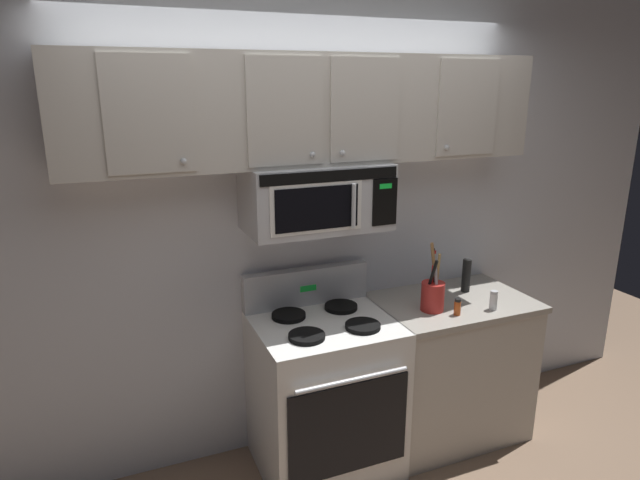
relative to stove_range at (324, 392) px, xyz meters
The scene contains 9 objects.
back_wall 0.95m from the stove_range, 90.00° to the left, with size 5.20×0.10×2.70m, color silver.
stove_range is the anchor object (origin of this frame).
over_range_microwave 1.11m from the stove_range, 90.14° to the left, with size 0.76×0.43×0.35m.
upper_cabinets 1.56m from the stove_range, 90.00° to the left, with size 2.50×0.36×0.55m.
counter_segment 0.84m from the stove_range, ahead, with size 0.93×0.65×0.90m.
utensil_crock_red 0.84m from the stove_range, ahead, with size 0.13×0.13×0.40m.
salt_shaker 1.10m from the stove_range, 12.18° to the right, with size 0.04×0.04×0.11m.
pepper_mill 1.13m from the stove_range, ahead, with size 0.05×0.05×0.21m, color black.
spice_jar 0.89m from the stove_range, 14.69° to the right, with size 0.04×0.04×0.10m.
Camera 1 is at (-1.07, -2.10, 2.16)m, focal length 30.75 mm.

